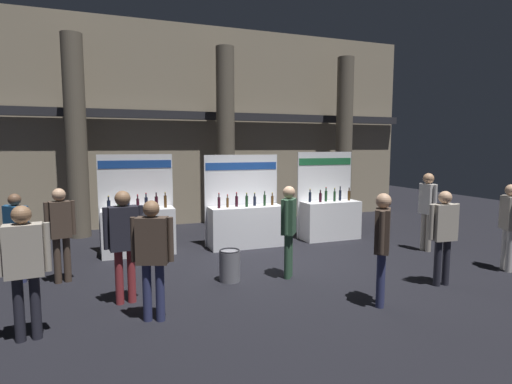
# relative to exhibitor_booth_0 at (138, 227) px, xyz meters

# --- Properties ---
(ground_plane) EXTENTS (26.67, 26.67, 0.00)m
(ground_plane) POSITION_rel_exhibitor_booth_0_xyz_m (2.75, -1.82, -0.61)
(ground_plane) COLOR black
(hall_colonnade) EXTENTS (13.34, 1.37, 6.13)m
(hall_colonnade) POSITION_rel_exhibitor_booth_0_xyz_m (2.75, 3.17, 2.39)
(hall_colonnade) COLOR gray
(hall_colonnade) RESTS_ON ground_plane
(exhibitor_booth_0) EXTENTS (1.66, 0.72, 2.25)m
(exhibitor_booth_0) POSITION_rel_exhibitor_booth_0_xyz_m (0.00, 0.00, 0.00)
(exhibitor_booth_0) COLOR white
(exhibitor_booth_0) RESTS_ON ground_plane
(exhibitor_booth_1) EXTENTS (1.88, 0.66, 2.23)m
(exhibitor_booth_1) POSITION_rel_exhibitor_booth_0_xyz_m (2.50, -0.17, -0.02)
(exhibitor_booth_1) COLOR white
(exhibitor_booth_1) RESTS_ON ground_plane
(exhibitor_booth_2) EXTENTS (1.60, 0.66, 2.29)m
(exhibitor_booth_2) POSITION_rel_exhibitor_booth_0_xyz_m (4.86, -0.14, -0.01)
(exhibitor_booth_2) COLOR white
(exhibitor_booth_2) RESTS_ON ground_plane
(trash_bin) EXTENTS (0.38, 0.38, 0.58)m
(trash_bin) POSITION_rel_exhibitor_booth_0_xyz_m (1.41, -2.51, -0.32)
(trash_bin) COLOR slate
(trash_bin) RESTS_ON ground_plane
(visitor_0) EXTENTS (0.59, 0.25, 1.67)m
(visitor_0) POSITION_rel_exhibitor_booth_0_xyz_m (4.83, -4.01, 0.38)
(visitor_0) COLOR #23232D
(visitor_0) RESTS_ON ground_plane
(visitor_1) EXTENTS (0.50, 0.31, 1.70)m
(visitor_1) POSITION_rel_exhibitor_booth_0_xyz_m (-1.43, -1.55, 0.40)
(visitor_1) COLOR #47382D
(visitor_1) RESTS_ON ground_plane
(visitor_2) EXTENTS (0.59, 0.29, 1.76)m
(visitor_2) POSITION_rel_exhibitor_booth_0_xyz_m (-0.41, -2.96, 0.46)
(visitor_2) COLOR maroon
(visitor_2) RESTS_ON ground_plane
(visitor_3) EXTENTS (0.26, 0.48, 1.82)m
(visitor_3) POSITION_rel_exhibitor_booth_0_xyz_m (6.31, -2.04, 0.47)
(visitor_3) COLOR #ADA393
(visitor_3) RESTS_ON ground_plane
(visitor_4) EXTENTS (0.36, 0.51, 1.70)m
(visitor_4) POSITION_rel_exhibitor_booth_0_xyz_m (6.69, -3.79, 0.40)
(visitor_4) COLOR silver
(visitor_4) RESTS_ON ground_plane
(visitor_5) EXTENTS (0.56, 0.34, 1.70)m
(visitor_5) POSITION_rel_exhibitor_booth_0_xyz_m (-0.07, -3.77, 0.40)
(visitor_5) COLOR navy
(visitor_5) RESTS_ON ground_plane
(visitor_6) EXTENTS (0.42, 0.46, 1.74)m
(visitor_6) POSITION_rel_exhibitor_booth_0_xyz_m (3.25, -4.40, 0.43)
(visitor_6) COLOR navy
(visitor_6) RESTS_ON ground_plane
(visitor_7) EXTENTS (0.45, 0.46, 1.60)m
(visitor_7) POSITION_rel_exhibitor_booth_0_xyz_m (-2.17, -1.24, 0.34)
(visitor_7) COLOR navy
(visitor_7) RESTS_ON ground_plane
(visitor_8) EXTENTS (0.60, 0.29, 1.71)m
(visitor_8) POSITION_rel_exhibitor_booth_0_xyz_m (-1.61, -3.81, 0.43)
(visitor_8) COLOR #23232D
(visitor_8) RESTS_ON ground_plane
(visitor_9) EXTENTS (0.38, 0.43, 1.71)m
(visitor_9) POSITION_rel_exhibitor_booth_0_xyz_m (2.49, -2.69, 0.40)
(visitor_9) COLOR #33563D
(visitor_9) RESTS_ON ground_plane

